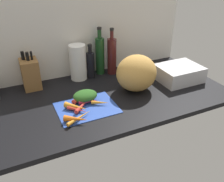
{
  "coord_description": "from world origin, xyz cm",
  "views": [
    {
      "loc": [
        -46.39,
        -122.96,
        76.7
      ],
      "look_at": [
        5.28,
        -11.5,
        8.26
      ],
      "focal_mm": 38.06,
      "sensor_mm": 36.0,
      "label": 1
    }
  ],
  "objects_px": {
    "carrot_3": "(77,110)",
    "cutting_board": "(87,107)",
    "carrot_7": "(76,119)",
    "paper_towel_roll": "(78,62)",
    "carrot_4": "(76,107)",
    "winter_squash": "(136,73)",
    "bottle_2": "(112,56)",
    "carrot_2": "(88,101)",
    "dish_rack": "(179,73)",
    "carrot_6": "(83,96)",
    "carrot_5": "(100,103)",
    "carrot_0": "(80,117)",
    "carrot_1": "(83,104)",
    "knife_block": "(30,74)",
    "bottle_1": "(100,55)",
    "bottle_0": "(91,64)"
  },
  "relations": [
    {
      "from": "paper_towel_roll",
      "to": "cutting_board",
      "type": "bearing_deg",
      "value": -101.7
    },
    {
      "from": "carrot_1",
      "to": "carrot_5",
      "type": "distance_m",
      "value": 0.1
    },
    {
      "from": "carrot_4",
      "to": "winter_squash",
      "type": "relative_size",
      "value": 0.51
    },
    {
      "from": "carrot_2",
      "to": "winter_squash",
      "type": "distance_m",
      "value": 0.37
    },
    {
      "from": "carrot_0",
      "to": "paper_towel_roll",
      "type": "bearing_deg",
      "value": 72.38
    },
    {
      "from": "carrot_1",
      "to": "knife_block",
      "type": "relative_size",
      "value": 0.7
    },
    {
      "from": "carrot_5",
      "to": "paper_towel_roll",
      "type": "xyz_separation_m",
      "value": [
        -0.0,
        0.41,
        0.11
      ]
    },
    {
      "from": "cutting_board",
      "to": "bottle_2",
      "type": "height_order",
      "value": "bottle_2"
    },
    {
      "from": "cutting_board",
      "to": "winter_squash",
      "type": "distance_m",
      "value": 0.4
    },
    {
      "from": "carrot_1",
      "to": "carrot_7",
      "type": "distance_m",
      "value": 0.16
    },
    {
      "from": "carrot_0",
      "to": "bottle_0",
      "type": "xyz_separation_m",
      "value": [
        0.25,
        0.48,
        0.08
      ]
    },
    {
      "from": "cutting_board",
      "to": "knife_block",
      "type": "relative_size",
      "value": 1.36
    },
    {
      "from": "bottle_0",
      "to": "bottle_1",
      "type": "height_order",
      "value": "bottle_1"
    },
    {
      "from": "cutting_board",
      "to": "dish_rack",
      "type": "bearing_deg",
      "value": 5.77
    },
    {
      "from": "bottle_2",
      "to": "carrot_6",
      "type": "bearing_deg",
      "value": -139.48
    },
    {
      "from": "cutting_board",
      "to": "winter_squash",
      "type": "bearing_deg",
      "value": 11.8
    },
    {
      "from": "carrot_5",
      "to": "carrot_7",
      "type": "relative_size",
      "value": 0.83
    },
    {
      "from": "carrot_3",
      "to": "cutting_board",
      "type": "bearing_deg",
      "value": 18.25
    },
    {
      "from": "cutting_board",
      "to": "bottle_2",
      "type": "bearing_deg",
      "value": 48.44
    },
    {
      "from": "carrot_4",
      "to": "carrot_7",
      "type": "bearing_deg",
      "value": -106.49
    },
    {
      "from": "carrot_3",
      "to": "bottle_2",
      "type": "distance_m",
      "value": 0.58
    },
    {
      "from": "carrot_4",
      "to": "paper_towel_roll",
      "type": "bearing_deg",
      "value": 69.53
    },
    {
      "from": "winter_squash",
      "to": "bottle_2",
      "type": "distance_m",
      "value": 0.31
    },
    {
      "from": "cutting_board",
      "to": "carrot_7",
      "type": "bearing_deg",
      "value": -131.07
    },
    {
      "from": "carrot_3",
      "to": "bottle_2",
      "type": "xyz_separation_m",
      "value": [
        0.4,
        0.4,
        0.12
      ]
    },
    {
      "from": "carrot_4",
      "to": "carrot_7",
      "type": "xyz_separation_m",
      "value": [
        -0.03,
        -0.12,
        0.0
      ]
    },
    {
      "from": "carrot_0",
      "to": "carrot_1",
      "type": "relative_size",
      "value": 0.98
    },
    {
      "from": "carrot_0",
      "to": "knife_block",
      "type": "distance_m",
      "value": 0.53
    },
    {
      "from": "carrot_0",
      "to": "carrot_3",
      "type": "distance_m",
      "value": 0.08
    },
    {
      "from": "carrot_6",
      "to": "dish_rack",
      "type": "height_order",
      "value": "dish_rack"
    },
    {
      "from": "cutting_board",
      "to": "bottle_1",
      "type": "xyz_separation_m",
      "value": [
        0.26,
        0.42,
        0.14
      ]
    },
    {
      "from": "carrot_1",
      "to": "carrot_4",
      "type": "height_order",
      "value": "carrot_4"
    },
    {
      "from": "carrot_1",
      "to": "bottle_0",
      "type": "bearing_deg",
      "value": 63.2
    },
    {
      "from": "carrot_2",
      "to": "carrot_4",
      "type": "relative_size",
      "value": 0.85
    },
    {
      "from": "bottle_0",
      "to": "dish_rack",
      "type": "height_order",
      "value": "bottle_0"
    },
    {
      "from": "knife_block",
      "to": "dish_rack",
      "type": "xyz_separation_m",
      "value": [
        0.97,
        -0.33,
        -0.05
      ]
    },
    {
      "from": "cutting_board",
      "to": "carrot_5",
      "type": "bearing_deg",
      "value": -4.95
    },
    {
      "from": "carrot_6",
      "to": "bottle_1",
      "type": "xyz_separation_m",
      "value": [
        0.25,
        0.32,
        0.12
      ]
    },
    {
      "from": "winter_squash",
      "to": "bottle_0",
      "type": "relative_size",
      "value": 1.06
    },
    {
      "from": "carrot_7",
      "to": "paper_towel_roll",
      "type": "xyz_separation_m",
      "value": [
        0.18,
        0.51,
        0.1
      ]
    },
    {
      "from": "carrot_3",
      "to": "carrot_4",
      "type": "relative_size",
      "value": 0.89
    },
    {
      "from": "carrot_2",
      "to": "paper_towel_roll",
      "type": "xyz_separation_m",
      "value": [
        0.06,
        0.37,
        0.1
      ]
    },
    {
      "from": "carrot_4",
      "to": "carrot_0",
      "type": "bearing_deg",
      "value": -95.41
    },
    {
      "from": "cutting_board",
      "to": "winter_squash",
      "type": "xyz_separation_m",
      "value": [
        0.37,
        0.08,
        0.12
      ]
    },
    {
      "from": "carrot_7",
      "to": "paper_towel_roll",
      "type": "relative_size",
      "value": 0.51
    },
    {
      "from": "cutting_board",
      "to": "carrot_7",
      "type": "height_order",
      "value": "carrot_7"
    },
    {
      "from": "carrot_2",
      "to": "knife_block",
      "type": "distance_m",
      "value": 0.46
    },
    {
      "from": "carrot_3",
      "to": "bottle_0",
      "type": "height_order",
      "value": "bottle_0"
    },
    {
      "from": "bottle_2",
      "to": "carrot_7",
      "type": "bearing_deg",
      "value": -131.45
    },
    {
      "from": "carrot_1",
      "to": "bottle_0",
      "type": "height_order",
      "value": "bottle_0"
    }
  ]
}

